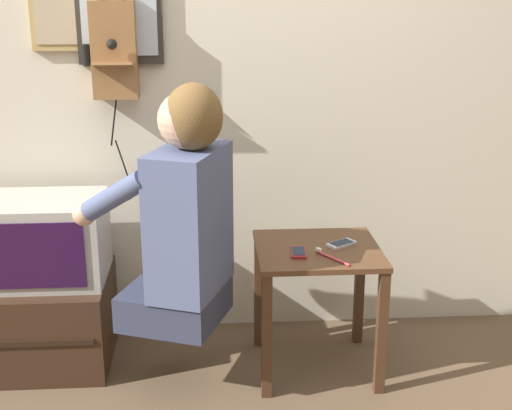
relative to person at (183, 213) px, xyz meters
The scene contains 10 objects.
wall_back 0.79m from the person, 88.49° to the left, with size 6.80×0.05×2.55m.
side_table 0.64m from the person, 14.25° to the left, with size 0.51×0.48×0.55m.
person is the anchor object (origin of this frame).
tv_stand 0.91m from the person, 156.65° to the left, with size 0.63×0.52×0.38m.
television 0.72m from the person, 155.49° to the left, with size 0.57×0.39×0.35m.
wall_phone_antique 0.82m from the person, 119.45° to the left, with size 0.23×0.18×0.83m.
framed_picture 1.05m from the person, 130.84° to the left, with size 0.31×0.03×0.39m.
cell_phone_held 0.50m from the person, ahead, with size 0.07×0.13×0.01m.
cell_phone_spare 0.69m from the person, 14.10° to the left, with size 0.14×0.12×0.01m.
toothbrush 0.60m from the person, ahead, with size 0.11×0.16×0.02m.
Camera 1 is at (0.08, -1.92, 1.58)m, focal length 50.00 mm.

